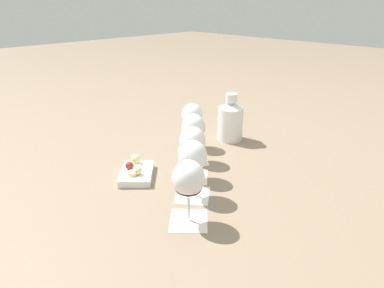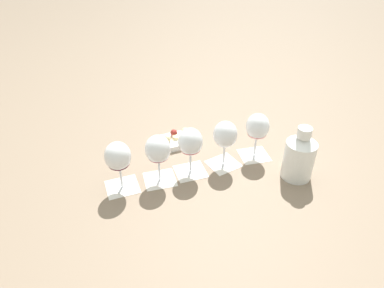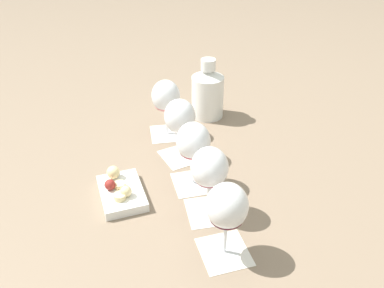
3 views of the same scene
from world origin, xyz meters
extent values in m
plane|color=#7F6B56|center=(0.00, 0.00, 0.00)|extent=(8.00, 8.00, 0.00)
cube|color=silver|center=(-0.19, 0.19, 0.00)|extent=(0.15, 0.15, 0.00)
cube|color=silver|center=(-0.09, 0.09, 0.00)|extent=(0.15, 0.15, 0.00)
cube|color=silver|center=(0.01, -0.01, 0.00)|extent=(0.15, 0.15, 0.00)
cube|color=silver|center=(0.09, -0.09, 0.00)|extent=(0.15, 0.15, 0.00)
cube|color=silver|center=(0.18, -0.19, 0.00)|extent=(0.15, 0.15, 0.00)
cylinder|color=white|center=(-0.19, 0.19, 0.00)|extent=(0.07, 0.07, 0.01)
cylinder|color=white|center=(-0.19, 0.19, 0.05)|extent=(0.01, 0.01, 0.08)
ellipsoid|color=white|center=(-0.19, 0.19, 0.14)|extent=(0.09, 0.09, 0.10)
ellipsoid|color=pink|center=(-0.19, 0.19, 0.10)|extent=(0.07, 0.07, 0.03)
cylinder|color=white|center=(-0.09, 0.09, 0.00)|extent=(0.07, 0.07, 0.01)
cylinder|color=white|center=(-0.09, 0.09, 0.05)|extent=(0.01, 0.01, 0.08)
ellipsoid|color=white|center=(-0.09, 0.09, 0.14)|extent=(0.09, 0.09, 0.10)
ellipsoid|color=#C74D57|center=(-0.09, 0.09, 0.11)|extent=(0.07, 0.07, 0.04)
cylinder|color=white|center=(0.01, -0.01, 0.00)|extent=(0.07, 0.07, 0.01)
cylinder|color=white|center=(0.01, -0.01, 0.05)|extent=(0.01, 0.01, 0.08)
ellipsoid|color=white|center=(0.01, -0.01, 0.14)|extent=(0.09, 0.09, 0.10)
ellipsoid|color=#A02B35|center=(0.01, -0.01, 0.11)|extent=(0.07, 0.07, 0.03)
cylinder|color=white|center=(0.09, -0.09, 0.00)|extent=(0.07, 0.07, 0.01)
cylinder|color=white|center=(0.09, -0.09, 0.05)|extent=(0.01, 0.01, 0.08)
ellipsoid|color=white|center=(0.09, -0.09, 0.14)|extent=(0.09, 0.09, 0.10)
ellipsoid|color=maroon|center=(0.09, -0.09, 0.11)|extent=(0.07, 0.07, 0.03)
cylinder|color=white|center=(0.18, -0.19, 0.00)|extent=(0.07, 0.07, 0.01)
cylinder|color=white|center=(0.18, -0.19, 0.05)|extent=(0.01, 0.01, 0.08)
ellipsoid|color=white|center=(0.18, -0.19, 0.14)|extent=(0.09, 0.09, 0.10)
ellipsoid|color=#3E0615|center=(0.18, -0.19, 0.10)|extent=(0.07, 0.07, 0.03)
cylinder|color=white|center=(-0.12, 0.36, 0.07)|extent=(0.11, 0.11, 0.14)
cone|color=white|center=(-0.12, 0.36, 0.16)|extent=(0.11, 0.11, 0.03)
cylinder|color=white|center=(-0.12, 0.36, 0.19)|extent=(0.05, 0.05, 0.04)
cube|color=white|center=(-0.13, -0.14, 0.01)|extent=(0.19, 0.19, 0.02)
sphere|color=maroon|center=(-0.16, -0.15, 0.04)|extent=(0.03, 0.03, 0.03)
cylinder|color=beige|center=(-0.11, -0.17, 0.03)|extent=(0.03, 0.03, 0.01)
sphere|color=beige|center=(-0.18, -0.11, 0.04)|extent=(0.03, 0.03, 0.03)
sphere|color=beige|center=(-0.11, -0.15, 0.04)|extent=(0.03, 0.03, 0.03)
cylinder|color=beige|center=(-0.14, -0.13, 0.03)|extent=(0.03, 0.03, 0.01)
camera|label=1|loc=(0.74, -0.75, 0.57)|focal=32.00mm
camera|label=2|loc=(0.91, 0.39, 0.81)|focal=32.00mm
camera|label=3|loc=(0.40, -0.78, 0.69)|focal=38.00mm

